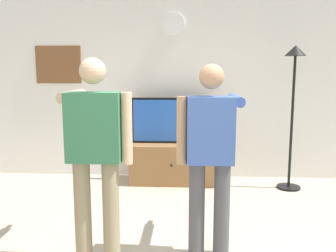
{
  "coord_description": "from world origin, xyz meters",
  "views": [
    {
      "loc": [
        0.19,
        -2.53,
        1.62
      ],
      "look_at": [
        -0.01,
        1.2,
        1.05
      ],
      "focal_mm": 38.35,
      "sensor_mm": 36.0,
      "label": 1
    }
  ],
  "objects": [
    {
      "name": "framed_picture",
      "position": [
        -1.76,
        2.9,
        1.72
      ],
      "size": [
        0.69,
        0.04,
        0.56
      ],
      "primitive_type": "cube",
      "color": "brown"
    },
    {
      "name": "person_standing_nearer_lamp",
      "position": [
        -0.55,
        0.29,
        0.99
      ],
      "size": [
        0.61,
        0.78,
        1.73
      ],
      "color": "gray",
      "rests_on": "ground_plane"
    },
    {
      "name": "tv_stand",
      "position": [
        -0.02,
        2.6,
        0.29
      ],
      "size": [
        1.21,
        0.57,
        0.58
      ],
      "color": "olive",
      "rests_on": "ground_plane"
    },
    {
      "name": "back_wall",
      "position": [
        0.0,
        2.95,
        1.35
      ],
      "size": [
        6.4,
        0.1,
        2.7
      ],
      "primitive_type": "cube",
      "color": "silver",
      "rests_on": "ground_plane"
    },
    {
      "name": "wall_clock",
      "position": [
        -0.02,
        2.89,
        2.31
      ],
      "size": [
        0.33,
        0.03,
        0.33
      ],
      "primitive_type": "cylinder",
      "rotation": [
        1.57,
        0.0,
        0.0
      ],
      "color": "white"
    },
    {
      "name": "floor_lamp",
      "position": [
        1.62,
        2.38,
        1.4
      ],
      "size": [
        0.32,
        0.32,
        1.96
      ],
      "color": "black",
      "rests_on": "ground_plane"
    },
    {
      "name": "person_standing_nearer_couch",
      "position": [
        0.39,
        0.48,
        0.95
      ],
      "size": [
        0.58,
        0.78,
        1.68
      ],
      "color": "#4C4C51",
      "rests_on": "ground_plane"
    },
    {
      "name": "television",
      "position": [
        -0.02,
        2.65,
        0.91
      ],
      "size": [
        1.2,
        0.07,
        0.67
      ],
      "color": "black",
      "rests_on": "tv_stand"
    }
  ]
}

